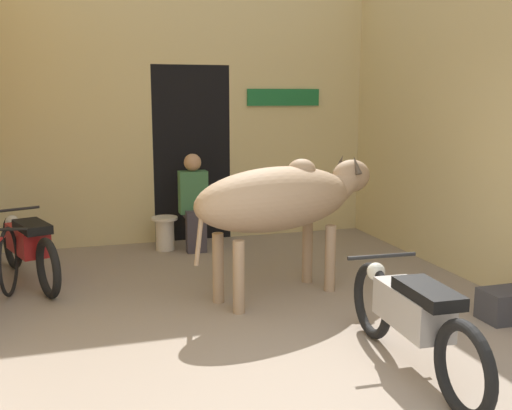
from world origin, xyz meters
The scene contains 8 objects.
wall_back_with_doorway centered at (0.02, 5.14, 1.67)m, with size 5.11×0.93×3.84m.
wall_right_with_door centered at (2.64, 2.40, 1.89)m, with size 0.22×4.89×3.84m.
cow centered at (0.45, 2.28, 0.99)m, with size 2.18×1.19×1.38m.
motorcycle_near centered at (0.77, 0.39, 0.43)m, with size 0.58×1.95×0.75m.
motorcycle_far centered at (-2.02, 3.48, 0.42)m, with size 0.81×1.83×0.74m.
shopkeeper_seated centered at (-0.05, 4.31, 0.68)m, with size 0.36×0.34×1.26m.
plastic_stool centered at (-0.42, 4.43, 0.23)m, with size 0.34×0.34×0.44m.
crate centered at (2.14, 1.04, 0.14)m, with size 0.44×0.32×0.28m.
Camera 1 is at (-1.50, -3.20, 1.99)m, focal length 42.00 mm.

